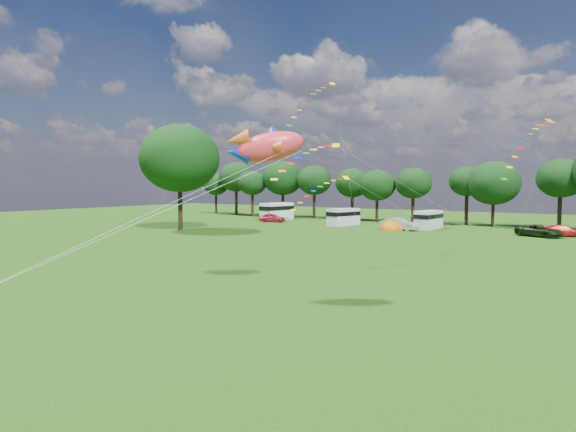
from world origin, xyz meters
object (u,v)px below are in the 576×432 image
Objects in this scene: fish_kite at (264,147)px; campervan_c at (429,219)px; big_tree at (180,158)px; car_a at (272,218)px; tent_orange at (392,230)px; car_d at (539,231)px; car_b at (399,224)px; car_c at (563,231)px; campervan_b at (343,216)px; campervan_a at (277,211)px.

campervan_c is at bearing 59.43° from fish_kite.
campervan_c is at bearing 36.55° from big_tree.
car_a is 20.25m from tent_orange.
fish_kite is at bearing -36.77° from big_tree.
car_a is at bearing 111.89° from car_d.
car_b is (20.82, -1.58, 0.10)m from car_a.
car_c is 26.79m from campervan_b.
car_c is at bearing -80.26° from car_b.
fish_kite is at bearing 144.89° from car_c.
car_c is at bearing -83.99° from campervan_a.
car_a is (2.26, 16.68, -8.34)m from big_tree.
big_tree is at bearing 106.18° from fish_kite.
car_a is 23.45m from campervan_c.
campervan_c is (2.51, 3.88, 0.49)m from car_b.
campervan_c reaches higher than car_d.
campervan_c is at bearing 66.92° from car_c.
car_d is at bearing -86.79° from campervan_a.
car_b is at bearing 152.29° from campervan_c.
fish_kite reaches higher than campervan_a.
campervan_b is 1.29× the size of fish_kite.
car_b reaches higher than car_c.
car_b is 0.90× the size of car_d.
tent_orange is at bearing -96.14° from campervan_a.
campervan_b reaches higher than car_c.
campervan_c reaches higher than car_b.
car_c is at bearing -87.16° from campervan_c.
campervan_b is at bearing 161.46° from tent_orange.
car_d is 1.21× the size of fish_kite.
campervan_a is (-38.28, 3.94, 0.82)m from car_d.
tent_orange is at bearing 65.00° from fish_kite.
campervan_b is at bearing 110.36° from car_d.
fish_kite is (16.22, -39.96, 6.46)m from campervan_b.
fish_kite is (29.95, -43.17, 6.25)m from campervan_a.
campervan_a reaches higher than car_a.
car_b reaches higher than car_d.
campervan_c reaches higher than car_a.
campervan_b is 1.05× the size of campervan_c.
tent_orange is (-16.26, -2.05, -0.65)m from car_d.
big_tree reaches higher than car_a.
car_b is at bearing 33.19° from big_tree.
campervan_c is 42.39m from fish_kite.
campervan_b reaches higher than car_d.
car_c is 0.85× the size of campervan_c.
car_c is (17.78, 3.24, -0.15)m from car_b.
car_c is 0.71× the size of campervan_a.
car_c is 0.81× the size of campervan_b.
fish_kite reaches higher than car_d.
car_c is 2.83m from car_d.
car_b reaches higher than car_a.
car_b is 0.84× the size of campervan_b.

